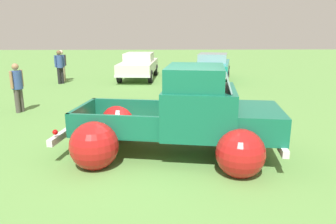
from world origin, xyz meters
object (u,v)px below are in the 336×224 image
at_px(vintage_pickup_truck, 187,120).
at_px(spectator_2, 60,65).
at_px(show_car_0, 139,65).
at_px(spectator_0, 17,85).
at_px(show_car_1, 212,66).
at_px(spectator_1, 62,64).

height_order(vintage_pickup_truck, spectator_2, vintage_pickup_truck).
distance_m(vintage_pickup_truck, show_car_0, 11.44).
bearing_deg(spectator_2, show_car_0, -110.35).
bearing_deg(spectator_2, spectator_0, 140.39).
relative_size(vintage_pickup_truck, spectator_2, 2.89).
xyz_separation_m(vintage_pickup_truck, spectator_2, (-5.59, 9.65, 0.20)).
distance_m(show_car_0, spectator_0, 8.28).
bearing_deg(show_car_0, vintage_pickup_truck, 13.40).
bearing_deg(show_car_0, spectator_2, -62.05).
bearing_deg(show_car_1, spectator_2, -69.18).
height_order(spectator_0, spectator_2, spectator_2).
relative_size(show_car_0, show_car_1, 1.01).
xyz_separation_m(show_car_0, spectator_1, (-4.04, -0.79, 0.15)).
bearing_deg(spectator_2, show_car_1, -126.10).
bearing_deg(spectator_1, show_car_1, 107.92).
relative_size(show_car_0, spectator_1, 2.92).
distance_m(spectator_0, spectator_2, 5.86).
bearing_deg(spectator_1, vintage_pickup_truck, 45.47).
height_order(show_car_1, spectator_2, spectator_2).
bearing_deg(vintage_pickup_truck, spectator_2, 129.29).
distance_m(vintage_pickup_truck, spectator_2, 11.15).
distance_m(show_car_0, spectator_2, 4.23).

